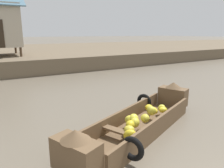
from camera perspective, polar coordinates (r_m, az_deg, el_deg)
ground_plane at (r=10.33m, az=-17.56°, el=-1.87°), size 300.00×300.00×0.00m
riverbank_strip at (r=23.63m, az=-25.24°, el=7.06°), size 160.00×20.00×1.02m
banana_boat at (r=5.90m, az=7.46°, el=-9.63°), size 5.12×2.88×0.95m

